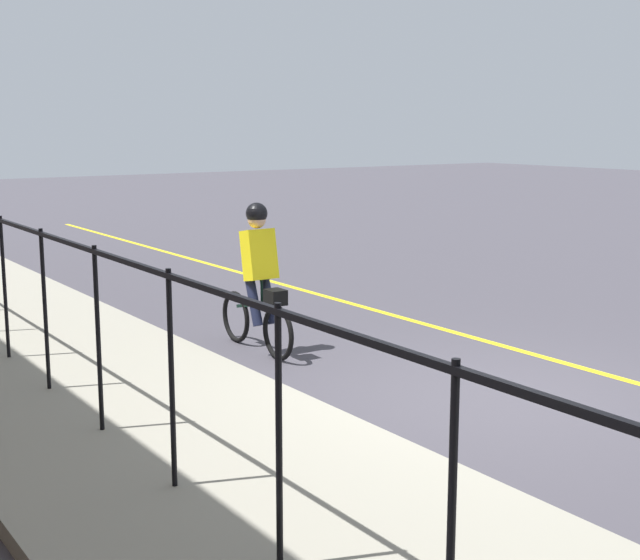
# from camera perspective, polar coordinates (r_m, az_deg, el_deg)

# --- Properties ---
(ground_plane) EXTENTS (80.00, 80.00, 0.00)m
(ground_plane) POSITION_cam_1_polar(r_m,az_deg,el_deg) (9.14, 11.60, -7.55)
(ground_plane) COLOR #413E46
(lane_line_centre) EXTENTS (36.00, 0.12, 0.01)m
(lane_line_centre) POSITION_cam_1_polar(r_m,az_deg,el_deg) (10.32, 17.82, -5.79)
(lane_line_centre) COLOR yellow
(lane_line_centre) RESTS_ON ground
(sidewalk) EXTENTS (40.00, 3.20, 0.15)m
(sidewalk) POSITION_cam_1_polar(r_m,az_deg,el_deg) (7.19, -8.00, -11.76)
(sidewalk) COLOR gray
(sidewalk) RESTS_ON ground
(iron_fence) EXTENTS (20.28, 0.04, 1.60)m
(iron_fence) POSITION_cam_1_polar(r_m,az_deg,el_deg) (7.58, -14.32, -1.22)
(iron_fence) COLOR black
(iron_fence) RESTS_ON sidewalk
(cyclist_lead) EXTENTS (1.71, 0.37, 1.83)m
(cyclist_lead) POSITION_cam_1_polar(r_m,az_deg,el_deg) (10.55, -4.01, 0.09)
(cyclist_lead) COLOR black
(cyclist_lead) RESTS_ON ground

